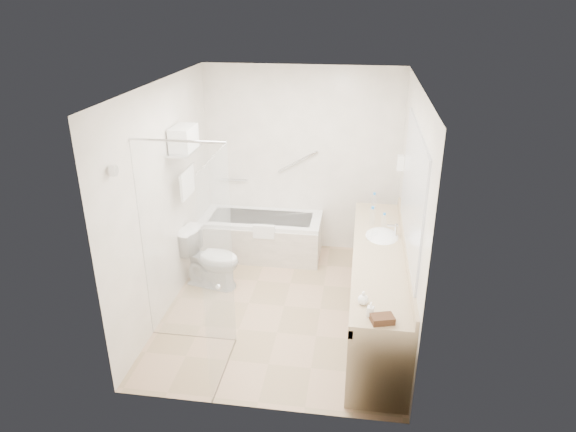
# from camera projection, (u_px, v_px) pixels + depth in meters

# --- Properties ---
(floor) EXTENTS (3.20, 3.20, 0.00)m
(floor) POSITION_uv_depth(u_px,v_px,m) (284.00, 306.00, 5.90)
(floor) COLOR tan
(floor) RESTS_ON ground
(ceiling) EXTENTS (2.60, 3.20, 0.10)m
(ceiling) POSITION_uv_depth(u_px,v_px,m) (284.00, 85.00, 4.91)
(ceiling) COLOR white
(ceiling) RESTS_ON wall_back
(wall_back) EXTENTS (2.60, 0.10, 2.50)m
(wall_back) POSITION_uv_depth(u_px,v_px,m) (302.00, 161.00, 6.86)
(wall_back) COLOR white
(wall_back) RESTS_ON ground
(wall_front) EXTENTS (2.60, 0.10, 2.50)m
(wall_front) POSITION_uv_depth(u_px,v_px,m) (253.00, 283.00, 3.95)
(wall_front) COLOR white
(wall_front) RESTS_ON ground
(wall_left) EXTENTS (0.10, 3.20, 2.50)m
(wall_left) POSITION_uv_depth(u_px,v_px,m) (166.00, 199.00, 5.57)
(wall_left) COLOR white
(wall_left) RESTS_ON ground
(wall_right) EXTENTS (0.10, 3.20, 2.50)m
(wall_right) POSITION_uv_depth(u_px,v_px,m) (410.00, 212.00, 5.23)
(wall_right) COLOR white
(wall_right) RESTS_ON ground
(bathtub) EXTENTS (1.60, 0.73, 0.59)m
(bathtub) POSITION_uv_depth(u_px,v_px,m) (262.00, 236.00, 6.98)
(bathtub) COLOR white
(bathtub) RESTS_ON floor
(grab_bar_short) EXTENTS (0.40, 0.03, 0.03)m
(grab_bar_short) POSITION_uv_depth(u_px,v_px,m) (233.00, 180.00, 7.06)
(grab_bar_short) COLOR silver
(grab_bar_short) RESTS_ON wall_back
(grab_bar_long) EXTENTS (0.53, 0.03, 0.33)m
(grab_bar_long) POSITION_uv_depth(u_px,v_px,m) (298.00, 162.00, 6.83)
(grab_bar_long) COLOR silver
(grab_bar_long) RESTS_ON wall_back
(shower_enclosure) EXTENTS (0.96, 0.91, 2.11)m
(shower_enclosure) POSITION_uv_depth(u_px,v_px,m) (201.00, 258.00, 4.72)
(shower_enclosure) COLOR silver
(shower_enclosure) RESTS_ON floor
(towel_shelf) EXTENTS (0.24, 0.55, 0.81)m
(towel_shelf) POSITION_uv_depth(u_px,v_px,m) (184.00, 146.00, 5.68)
(towel_shelf) COLOR silver
(towel_shelf) RESTS_ON wall_left
(vanity_counter) EXTENTS (0.55, 2.70, 0.95)m
(vanity_counter) POSITION_uv_depth(u_px,v_px,m) (378.00, 270.00, 5.37)
(vanity_counter) COLOR tan
(vanity_counter) RESTS_ON floor
(sink) EXTENTS (0.40, 0.52, 0.14)m
(sink) POSITION_uv_depth(u_px,v_px,m) (382.00, 238.00, 5.66)
(sink) COLOR white
(sink) RESTS_ON vanity_counter
(faucet) EXTENTS (0.03, 0.03, 0.14)m
(faucet) POSITION_uv_depth(u_px,v_px,m) (396.00, 230.00, 5.60)
(faucet) COLOR silver
(faucet) RESTS_ON vanity_counter
(mirror) EXTENTS (0.02, 2.00, 1.20)m
(mirror) POSITION_uv_depth(u_px,v_px,m) (413.00, 190.00, 4.98)
(mirror) COLOR silver
(mirror) RESTS_ON wall_right
(hairdryer_unit) EXTENTS (0.08, 0.10, 0.18)m
(hairdryer_unit) POSITION_uv_depth(u_px,v_px,m) (401.00, 163.00, 6.11)
(hairdryer_unit) COLOR white
(hairdryer_unit) RESTS_ON wall_right
(toilet) EXTENTS (0.80, 0.55, 0.71)m
(toilet) POSITION_uv_depth(u_px,v_px,m) (211.00, 259.00, 6.20)
(toilet) COLOR white
(toilet) RESTS_ON floor
(amenity_basket) EXTENTS (0.21, 0.17, 0.06)m
(amenity_basket) POSITION_uv_depth(u_px,v_px,m) (382.00, 319.00, 4.14)
(amenity_basket) COLOR #492E1A
(amenity_basket) RESTS_ON vanity_counter
(soap_bottle_a) EXTENTS (0.08, 0.13, 0.06)m
(soap_bottle_a) POSITION_uv_depth(u_px,v_px,m) (370.00, 313.00, 4.23)
(soap_bottle_a) COLOR white
(soap_bottle_a) RESTS_ON vanity_counter
(soap_bottle_b) EXTENTS (0.13, 0.14, 0.09)m
(soap_bottle_b) POSITION_uv_depth(u_px,v_px,m) (363.00, 299.00, 4.39)
(soap_bottle_b) COLOR white
(soap_bottle_b) RESTS_ON vanity_counter
(water_bottle_left) EXTENTS (0.07, 0.07, 0.22)m
(water_bottle_left) POSITION_uv_depth(u_px,v_px,m) (372.00, 216.00, 5.90)
(water_bottle_left) COLOR silver
(water_bottle_left) RESTS_ON vanity_counter
(water_bottle_mid) EXTENTS (0.06, 0.06, 0.19)m
(water_bottle_mid) POSITION_uv_depth(u_px,v_px,m) (384.00, 221.00, 5.80)
(water_bottle_mid) COLOR silver
(water_bottle_mid) RESTS_ON vanity_counter
(water_bottle_right) EXTENTS (0.06, 0.06, 0.21)m
(water_bottle_right) POSITION_uv_depth(u_px,v_px,m) (374.00, 201.00, 6.34)
(water_bottle_right) COLOR silver
(water_bottle_right) RESTS_ON vanity_counter
(drinking_glass_near) EXTENTS (0.08, 0.08, 0.08)m
(drinking_glass_near) POSITION_uv_depth(u_px,v_px,m) (369.00, 236.00, 5.54)
(drinking_glass_near) COLOR silver
(drinking_glass_near) RESTS_ON vanity_counter
(drinking_glass_far) EXTENTS (0.08, 0.08, 0.08)m
(drinking_glass_far) POSITION_uv_depth(u_px,v_px,m) (375.00, 234.00, 5.60)
(drinking_glass_far) COLOR silver
(drinking_glass_far) RESTS_ON vanity_counter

